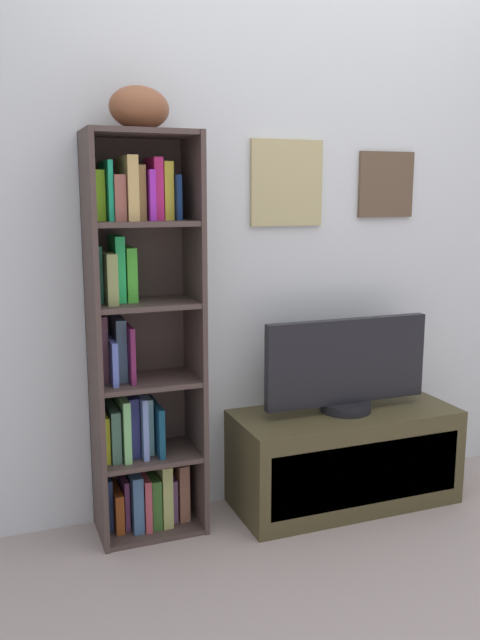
{
  "coord_description": "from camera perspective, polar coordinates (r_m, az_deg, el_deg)",
  "views": [
    {
      "loc": [
        -1.29,
        -1.57,
        1.37
      ],
      "look_at": [
        -0.36,
        0.85,
        0.88
      ],
      "focal_mm": 37.61,
      "sensor_mm": 36.0,
      "label": 1
    }
  ],
  "objects": [
    {
      "name": "back_wall",
      "position": [
        3.0,
        4.58,
        8.61
      ],
      "size": [
        4.8,
        0.08,
        2.52
      ],
      "color": "silver",
      "rests_on": "ground"
    },
    {
      "name": "ground",
      "position": [
        2.46,
        16.52,
        -24.07
      ],
      "size": [
        5.2,
        5.2,
        0.04
      ],
      "primitive_type": "cube",
      "color": "#A69793"
    },
    {
      "name": "football",
      "position": [
        2.62,
        -8.55,
        17.42
      ],
      "size": [
        0.29,
        0.24,
        0.16
      ],
      "primitive_type": "ellipsoid",
      "rotation": [
        0.0,
        0.0,
        0.39
      ],
      "color": "brown",
      "rests_on": "bookshelf"
    },
    {
      "name": "tv_stand",
      "position": [
        3.08,
        8.87,
        -11.43
      ],
      "size": [
        0.99,
        0.41,
        0.43
      ],
      "color": "#463F25",
      "rests_on": "ground"
    },
    {
      "name": "television",
      "position": [
        2.95,
        9.09,
        -3.9
      ],
      "size": [
        0.76,
        0.22,
        0.41
      ],
      "color": "black",
      "rests_on": "tv_stand"
    },
    {
      "name": "bookshelf",
      "position": [
        2.69,
        -8.68,
        -2.68
      ],
      "size": [
        0.42,
        0.28,
        1.6
      ],
      "color": "#453632",
      "rests_on": "ground"
    }
  ]
}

